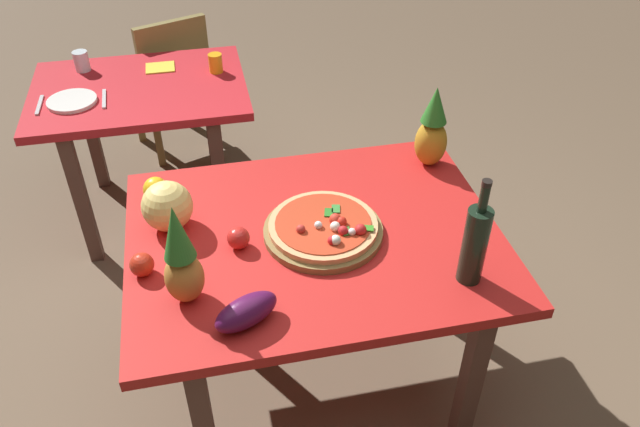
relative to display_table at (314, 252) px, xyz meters
The scene contains 20 objects.
ground_plane 0.66m from the display_table, ahead, with size 10.00×10.00×0.00m, color brown.
display_table is the anchor object (origin of this frame).
background_table 1.36m from the display_table, 115.73° to the left, with size 1.00×0.74×0.74m.
dining_chair 1.89m from the display_table, 104.13° to the left, with size 0.52×0.52×0.85m.
pizza_board 0.10m from the display_table, 18.46° to the right, with size 0.40×0.40×0.03m, color olive.
pizza 0.13m from the display_table, 24.52° to the right, with size 0.37×0.37×0.06m.
wine_bottle 0.57m from the display_table, 36.21° to the right, with size 0.08×0.08×0.37m.
pineapple_left 0.53m from the display_table, 153.79° to the right, with size 0.12×0.12×0.34m.
pineapple_right 0.66m from the display_table, 31.81° to the left, with size 0.12×0.12×0.33m.
melon 0.52m from the display_table, 163.16° to the left, with size 0.17×0.17×0.17m, color #F1D475.
bell_pepper 0.61m from the display_table, 149.54° to the left, with size 0.09×0.09×0.10m, color yellow.
eggplant 0.46m from the display_table, 127.59° to the right, with size 0.20×0.09×0.09m, color #4B1341.
tomato_beside_pepper 0.28m from the display_table, behind, with size 0.08×0.08×0.08m, color red.
tomato_near_board 0.58m from the display_table, behind, with size 0.08×0.08×0.08m, color red.
drinking_glass_juice 1.33m from the display_table, 99.49° to the left, with size 0.07×0.07×0.09m, color #F6A51B.
drinking_glass_water 1.70m from the display_table, 120.38° to the left, with size 0.07×0.07×0.10m, color silver.
dinner_plate 1.43m from the display_table, 128.03° to the left, with size 0.22×0.22×0.02m, color white.
fork_utensil 1.52m from the display_table, 132.18° to the left, with size 0.02×0.18×0.01m, color silver.
knife_utensil 1.35m from the display_table, 123.34° to the left, with size 0.02×0.18×0.01m, color silver.
napkin_folded 1.49m from the display_table, 109.12° to the left, with size 0.14×0.12×0.01m, color yellow.
Camera 1 is at (-0.32, -1.59, 2.11)m, focal length 35.36 mm.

